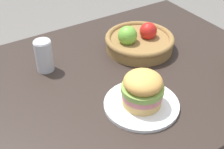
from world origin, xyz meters
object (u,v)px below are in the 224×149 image
at_px(sandwich, 143,89).
at_px(soda_can, 44,56).
at_px(plate, 141,104).
at_px(fruit_basket, 139,41).

relative_size(sandwich, soda_can, 1.10).
height_order(plate, sandwich, sandwich).
relative_size(plate, sandwich, 1.81).
relative_size(plate, fruit_basket, 0.86).
relative_size(sandwich, fruit_basket, 0.48).
xyz_separation_m(plate, sandwich, (0.00, 0.00, 0.07)).
xyz_separation_m(soda_can, fruit_basket, (0.39, -0.07, -0.02)).
bearing_deg(plate, soda_can, 117.46).
distance_m(sandwich, soda_can, 0.41).
height_order(sandwich, fruit_basket, sandwich).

